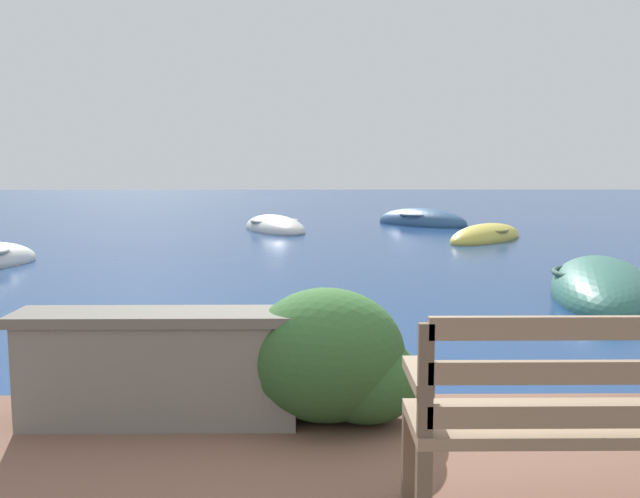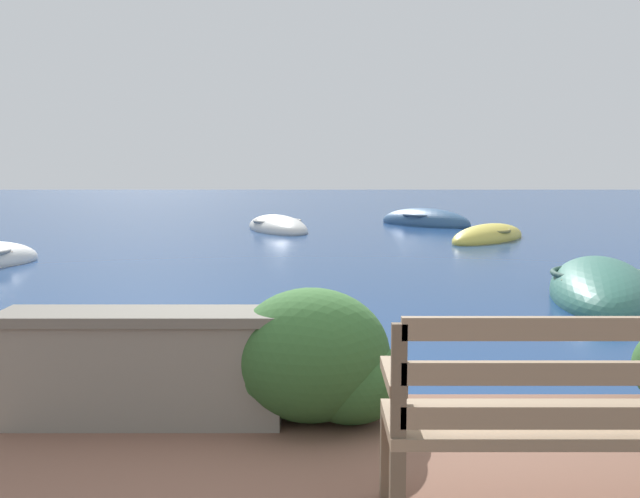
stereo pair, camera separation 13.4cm
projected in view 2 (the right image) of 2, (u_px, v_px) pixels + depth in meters
The scene contains 8 objects.
ground_plane at pixel (307, 427), 4.68m from camera, with size 80.00×80.00×0.00m.
park_bench at pixel (568, 414), 2.92m from camera, with size 1.50×0.48×0.93m.
stone_wall at pixel (145, 366), 4.12m from camera, with size 1.66×0.38×0.66m.
hedge_clump_left at pixel (309, 363), 4.18m from camera, with size 1.15×0.83×0.78m.
rowboat_nearest at pixel (601, 291), 9.22m from camera, with size 2.19×3.58×0.83m.
rowboat_far at pixel (489, 238), 15.79m from camera, with size 2.52×2.78×0.63m.
rowboat_outer at pixel (278, 228), 18.07m from camera, with size 2.23×3.23×0.68m.
rowboat_distant at pixel (426, 222), 19.65m from camera, with size 2.91×2.94×0.80m.
Camera 2 is at (0.09, -4.51, 1.73)m, focal length 40.00 mm.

